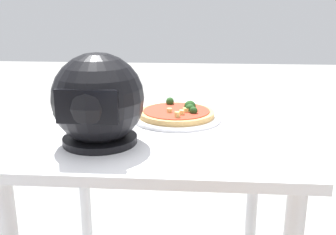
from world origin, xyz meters
TOP-DOWN VIEW (x-y plane):
  - dining_table at (0.00, 0.00)m, footprint 0.87×0.80m
  - pizza_plate at (-0.05, -0.10)m, footprint 0.32×0.32m
  - pizza at (-0.06, -0.10)m, footprint 0.27×0.27m
  - motorcycle_helmet at (0.16, 0.17)m, footprint 0.27×0.27m
  - drinking_glass at (0.36, -0.26)m, footprint 0.07×0.07m

SIDE VIEW (x-z plane):
  - dining_table at x=0.00m, z-range 0.27..1.05m
  - pizza_plate at x=-0.05m, z-range 0.78..0.79m
  - pizza at x=-0.06m, z-range 0.77..0.83m
  - drinking_glass at x=0.36m, z-range 0.78..0.90m
  - motorcycle_helmet at x=0.16m, z-range 0.77..1.04m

